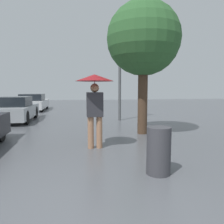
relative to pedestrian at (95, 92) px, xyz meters
name	(u,v)px	position (x,y,z in m)	size (l,w,h in m)	color
pedestrian	(95,92)	(0.00, 0.00, 0.00)	(1.01, 1.01, 1.98)	#9E7051
parked_car_middle	(15,110)	(-3.45, 5.70, -0.93)	(1.64, 3.87, 1.22)	#9EA3A8
parked_car_farthest	(33,103)	(-3.66, 11.60, -0.93)	(1.85, 4.40, 1.23)	silver
tree	(143,40)	(1.85, 1.66, 1.78)	(2.54, 2.54, 4.60)	#473323
street_lamp	(120,55)	(1.72, 5.08, 1.76)	(0.37, 0.37, 5.09)	#515456
trash_bin	(159,151)	(1.01, -2.00, -1.06)	(0.45, 0.45, 0.89)	#38383D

